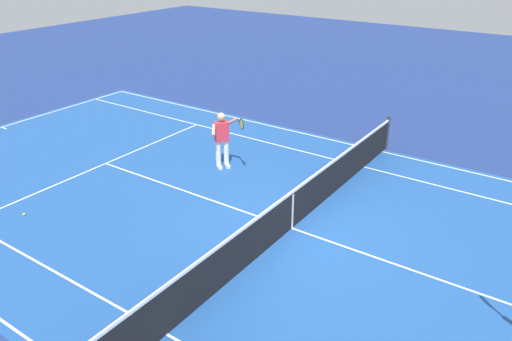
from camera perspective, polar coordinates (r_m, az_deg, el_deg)
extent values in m
plane|color=navy|center=(11.57, 4.08, -6.60)|extent=(60.00, 60.00, 0.00)
cube|color=#1E4C93|center=(11.57, 4.08, -6.59)|extent=(24.20, 11.40, 0.00)
cube|color=white|center=(19.80, -27.07, 4.43)|extent=(0.05, 11.00, 0.01)
cube|color=white|center=(16.07, 14.19, 2.11)|extent=(23.80, 0.05, 0.01)
cube|color=white|center=(14.87, 12.22, 0.42)|extent=(23.80, 0.05, 0.01)
cube|color=white|center=(8.97, -10.21, -17.92)|extent=(23.80, 0.05, 0.01)
cube|color=white|center=(15.41, -16.80, 0.78)|extent=(0.05, 8.22, 0.01)
cube|color=white|center=(11.57, 4.08, -6.58)|extent=(12.80, 0.05, 0.01)
cube|color=white|center=(19.67, -26.86, 4.36)|extent=(0.30, 0.05, 0.01)
cylinder|color=#2D2D33|center=(16.14, 14.78, 4.20)|extent=(0.10, 0.10, 1.08)
cube|color=black|center=(11.35, 4.14, -4.70)|extent=(0.02, 11.60, 0.88)
cube|color=white|center=(11.10, 4.23, -2.42)|extent=(0.04, 11.60, 0.06)
cube|color=white|center=(11.35, 4.14, -4.70)|extent=(0.04, 0.06, 0.88)
cylinder|color=white|center=(14.37, -4.33, 2.00)|extent=(0.15, 0.15, 0.74)
cube|color=white|center=(14.48, -4.22, 0.44)|extent=(0.29, 0.25, 0.09)
cylinder|color=white|center=(14.43, -3.42, 2.13)|extent=(0.15, 0.15, 0.74)
cube|color=white|center=(14.54, -3.31, 0.57)|extent=(0.29, 0.25, 0.09)
cube|color=#E03342|center=(14.16, -3.95, 4.49)|extent=(0.42, 0.45, 0.56)
sphere|color=#DBAA84|center=(14.01, -4.00, 6.15)|extent=(0.23, 0.23, 0.23)
cylinder|color=#DBAA84|center=(13.89, -4.87, 4.61)|extent=(0.31, 0.38, 0.26)
cylinder|color=#DBAA84|center=(13.97, -2.68, 5.66)|extent=(0.42, 0.20, 0.30)
cylinder|color=#232326|center=(13.66, -2.04, 5.72)|extent=(0.25, 0.19, 0.04)
torus|color=#232326|center=(13.40, -1.65, 5.33)|extent=(0.27, 0.20, 0.31)
cylinder|color=#C6D84C|center=(13.40, -1.65, 5.33)|extent=(0.22, 0.16, 0.27)
sphere|color=#CCE01E|center=(13.26, -24.99, -4.56)|extent=(0.07, 0.07, 0.07)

